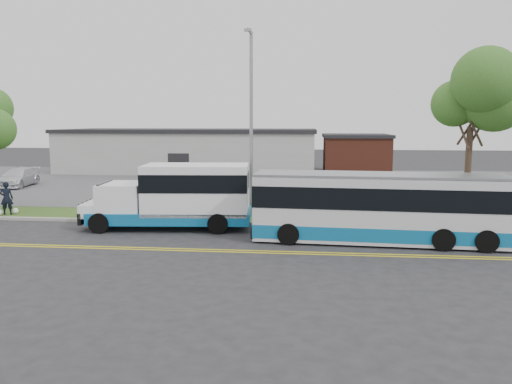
# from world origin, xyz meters

# --- Properties ---
(ground) EXTENTS (140.00, 140.00, 0.00)m
(ground) POSITION_xyz_m (0.00, 0.00, 0.00)
(ground) COLOR #28282B
(ground) RESTS_ON ground
(lane_line_north) EXTENTS (70.00, 0.12, 0.01)m
(lane_line_north) POSITION_xyz_m (0.00, -3.85, 0.01)
(lane_line_north) COLOR yellow
(lane_line_north) RESTS_ON ground
(lane_line_south) EXTENTS (70.00, 0.12, 0.01)m
(lane_line_south) POSITION_xyz_m (0.00, -4.15, 0.01)
(lane_line_south) COLOR yellow
(lane_line_south) RESTS_ON ground
(curb) EXTENTS (80.00, 0.30, 0.15)m
(curb) POSITION_xyz_m (0.00, 1.10, 0.07)
(curb) COLOR #9E9B93
(curb) RESTS_ON ground
(verge) EXTENTS (80.00, 3.30, 0.10)m
(verge) POSITION_xyz_m (0.00, 2.90, 0.05)
(verge) COLOR #2F4E1A
(verge) RESTS_ON ground
(parking_lot) EXTENTS (80.00, 25.00, 0.10)m
(parking_lot) POSITION_xyz_m (0.00, 17.00, 0.05)
(parking_lot) COLOR #4C4C4F
(parking_lot) RESTS_ON ground
(commercial_building) EXTENTS (25.40, 10.40, 4.35)m
(commercial_building) POSITION_xyz_m (-6.00, 27.00, 2.18)
(commercial_building) COLOR #9E9E99
(commercial_building) RESTS_ON ground
(brick_wing) EXTENTS (6.30, 7.30, 3.90)m
(brick_wing) POSITION_xyz_m (10.50, 26.00, 1.96)
(brick_wing) COLOR brown
(brick_wing) RESTS_ON ground
(tree_east) EXTENTS (5.20, 5.20, 8.33)m
(tree_east) POSITION_xyz_m (14.00, 3.00, 6.20)
(tree_east) COLOR #36261D
(tree_east) RESTS_ON verge
(streetlight_near) EXTENTS (0.35, 1.53, 9.50)m
(streetlight_near) POSITION_xyz_m (3.00, 2.73, 5.23)
(streetlight_near) COLOR gray
(streetlight_near) RESTS_ON verge
(shuttle_bus) EXTENTS (8.21, 3.28, 3.08)m
(shuttle_bus) POSITION_xyz_m (-0.12, 0.06, 1.64)
(shuttle_bus) COLOR #0E649B
(shuttle_bus) RESTS_ON ground
(transit_bus) EXTENTS (10.67, 3.05, 2.93)m
(transit_bus) POSITION_xyz_m (8.95, -1.80, 1.48)
(transit_bus) COLOR silver
(transit_bus) RESTS_ON ground
(pedestrian) EXTENTS (0.77, 0.64, 1.80)m
(pedestrian) POSITION_xyz_m (-10.24, 2.00, 1.00)
(pedestrian) COLOR black
(pedestrian) RESTS_ON verge
(parked_car_a) EXTENTS (2.24, 4.87, 1.55)m
(parked_car_a) POSITION_xyz_m (-4.27, 14.65, 0.87)
(parked_car_a) COLOR #A1A5A8
(parked_car_a) RESTS_ON parking_lot
(parked_car_b) EXTENTS (2.49, 4.97, 1.38)m
(parked_car_b) POSITION_xyz_m (-16.48, 13.28, 0.79)
(parked_car_b) COLOR silver
(parked_car_b) RESTS_ON parking_lot
(grocery_bag_right) EXTENTS (0.32, 0.32, 0.32)m
(grocery_bag_right) POSITION_xyz_m (-9.94, 2.25, 0.26)
(grocery_bag_right) COLOR white
(grocery_bag_right) RESTS_ON verge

